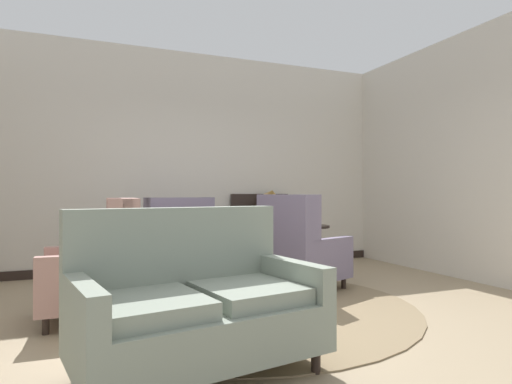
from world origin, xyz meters
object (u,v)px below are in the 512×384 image
at_px(coffee_table, 220,269).
at_px(porcelain_vase, 216,244).
at_px(armchair_back_corner, 300,251).
at_px(armchair_far_left, 174,246).
at_px(armchair_near_sideboard, 101,268).
at_px(sideboard, 265,235).
at_px(side_table, 312,248).
at_px(gramophone, 270,199).
at_px(settee, 195,306).

bearing_deg(coffee_table, porcelain_vase, -137.74).
distance_m(coffee_table, armchair_back_corner, 1.10).
bearing_deg(armchair_back_corner, armchair_far_left, 27.99).
relative_size(coffee_table, porcelain_vase, 2.21).
distance_m(armchair_near_sideboard, sideboard, 3.16).
relative_size(coffee_table, side_table, 1.13).
relative_size(armchair_far_left, gramophone, 2.28).
height_order(coffee_table, gramophone, gramophone).
relative_size(armchair_back_corner, armchair_far_left, 1.04).
height_order(porcelain_vase, armchair_back_corner, armchair_back_corner).
bearing_deg(settee, armchair_near_sideboard, 99.01).
bearing_deg(side_table, armchair_near_sideboard, -164.87).
height_order(coffee_table, armchair_far_left, armchair_far_left).
height_order(coffee_table, armchair_near_sideboard, armchair_near_sideboard).
distance_m(coffee_table, porcelain_vase, 0.27).
xyz_separation_m(coffee_table, armchair_back_corner, (1.05, 0.32, 0.09)).
bearing_deg(settee, armchair_far_left, 71.29).
relative_size(side_table, gramophone, 1.53).
bearing_deg(settee, porcelain_vase, 58.26).
height_order(armchair_near_sideboard, armchair_back_corner, armchair_back_corner).
bearing_deg(sideboard, armchair_back_corner, -99.97).
height_order(coffee_table, armchair_back_corner, armchair_back_corner).
bearing_deg(porcelain_vase, armchair_back_corner, 18.48).
relative_size(porcelain_vase, armchair_back_corner, 0.33).
xyz_separation_m(coffee_table, side_table, (1.41, 0.69, 0.06)).
bearing_deg(armchair_back_corner, side_table, -65.15).
distance_m(armchair_near_sideboard, armchair_back_corner, 2.18).
distance_m(settee, armchair_far_left, 2.87).
bearing_deg(settee, coffee_table, 57.00).
bearing_deg(armchair_near_sideboard, gramophone, 129.91).
xyz_separation_m(coffee_table, gramophone, (1.39, 1.92, 0.67)).
relative_size(porcelain_vase, sideboard, 0.33).
height_order(coffee_table, porcelain_vase, porcelain_vase).
relative_size(armchair_far_left, side_table, 1.49).
height_order(armchair_near_sideboard, armchair_far_left, armchair_near_sideboard).
height_order(porcelain_vase, gramophone, gramophone).
distance_m(settee, armchair_back_corner, 2.42).
xyz_separation_m(coffee_table, armchair_near_sideboard, (-1.11, 0.01, 0.08)).
bearing_deg(gramophone, porcelain_vase, -126.26).
bearing_deg(armchair_back_corner, settee, 116.01).
distance_m(armchair_back_corner, armchair_far_left, 1.63).
bearing_deg(sideboard, side_table, -86.85).
distance_m(armchair_near_sideboard, armchair_far_left, 1.67).
xyz_separation_m(armchair_near_sideboard, gramophone, (2.50, 1.91, 0.59)).
bearing_deg(coffee_table, settee, -113.25).
relative_size(porcelain_vase, armchair_near_sideboard, 0.34).
xyz_separation_m(settee, armchair_far_left, (0.45, 2.84, 0.03)).
height_order(armchair_far_left, side_table, armchair_far_left).
bearing_deg(gramophone, armchair_back_corner, -102.01).
bearing_deg(porcelain_vase, side_table, 26.76).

